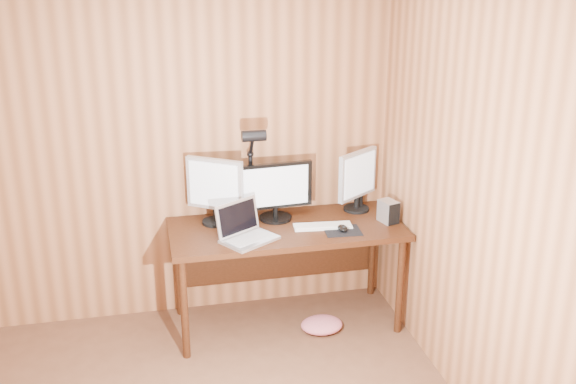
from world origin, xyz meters
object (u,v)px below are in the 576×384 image
object	(u,v)px
desk	(284,239)
hard_drive	(388,211)
keyboard	(323,226)
phone	(260,237)
desk_lamp	(252,160)
speaker	(359,199)
monitor_left	(215,189)
laptop	(244,230)
mouse	(343,228)
monitor_right	(358,179)
monitor_center	(275,191)

from	to	relation	value
desk	hard_drive	bearing A→B (deg)	-11.24
keyboard	hard_drive	bearing A→B (deg)	5.08
keyboard	phone	distance (m)	0.46
keyboard	desk_lamp	size ratio (longest dim) A/B	0.58
phone	speaker	xyz separation A→B (m)	(0.82, 0.40, 0.06)
monitor_left	desk_lamp	bearing A→B (deg)	36.52
laptop	keyboard	bearing A→B (deg)	-24.40
hard_drive	speaker	distance (m)	0.34
keyboard	hard_drive	xyz separation A→B (m)	(0.47, -0.00, 0.07)
mouse	hard_drive	bearing A→B (deg)	31.58
monitor_right	phone	world-z (taller)	monitor_right
keyboard	monitor_right	bearing A→B (deg)	44.19
laptop	mouse	size ratio (longest dim) A/B	3.99
monitor_left	desk	bearing A→B (deg)	22.11
monitor_left	phone	world-z (taller)	monitor_left
monitor_center	speaker	bearing A→B (deg)	4.09
monitor_left	hard_drive	distance (m)	1.21
desk	laptop	world-z (taller)	laptop
monitor_center	speaker	size ratio (longest dim) A/B	4.02
hard_drive	desk	bearing A→B (deg)	152.47
monitor_center	keyboard	distance (m)	0.41
phone	desk_lamp	xyz separation A→B (m)	(0.01, 0.33, 0.43)
desk_lamp	laptop	bearing A→B (deg)	-122.26
desk	monitor_left	xyz separation A→B (m)	(-0.46, 0.09, 0.37)
mouse	speaker	world-z (taller)	speaker
hard_drive	phone	xyz separation A→B (m)	(-0.92, -0.08, -0.07)
hard_drive	speaker	world-z (taller)	hard_drive
keyboard	mouse	distance (m)	0.15
hard_drive	mouse	bearing A→B (deg)	178.10
hard_drive	desk_lamp	distance (m)	1.01
mouse	desk_lamp	bearing A→B (deg)	165.40
monitor_right	desk	bearing A→B (deg)	157.04
monitor_right	laptop	world-z (taller)	monitor_right
monitor_right	laptop	bearing A→B (deg)	165.88
speaker	desk_lamp	xyz separation A→B (m)	(-0.80, -0.07, 0.37)
monitor_center	hard_drive	world-z (taller)	monitor_center
desk	keyboard	distance (m)	0.31
desk	monitor_left	size ratio (longest dim) A/B	3.42
monitor_left	keyboard	world-z (taller)	monitor_left
laptop	hard_drive	xyz separation A→B (m)	(1.03, 0.08, 0.02)
desk	laptop	distance (m)	0.42
desk	monitor_center	size ratio (longest dim) A/B	3.03
monitor_center	laptop	bearing A→B (deg)	-136.67
laptop	mouse	world-z (taller)	laptop
phone	monitor_right	bearing A→B (deg)	26.32
monitor_center	monitor_right	xyz separation A→B (m)	(0.61, 0.05, 0.03)
laptop	phone	xyz separation A→B (m)	(0.10, -0.00, -0.05)
monitor_center	keyboard	bearing A→B (deg)	-41.81
desk	mouse	size ratio (longest dim) A/B	14.85
monitor_right	hard_drive	xyz separation A→B (m)	(0.14, -0.27, -0.16)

